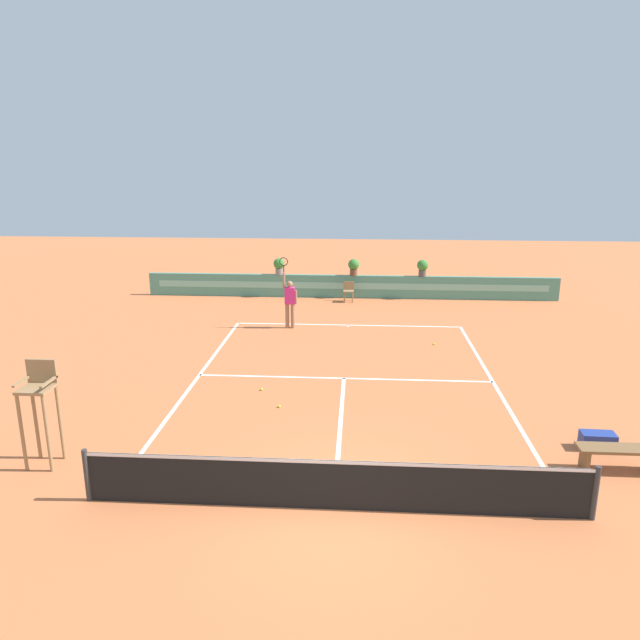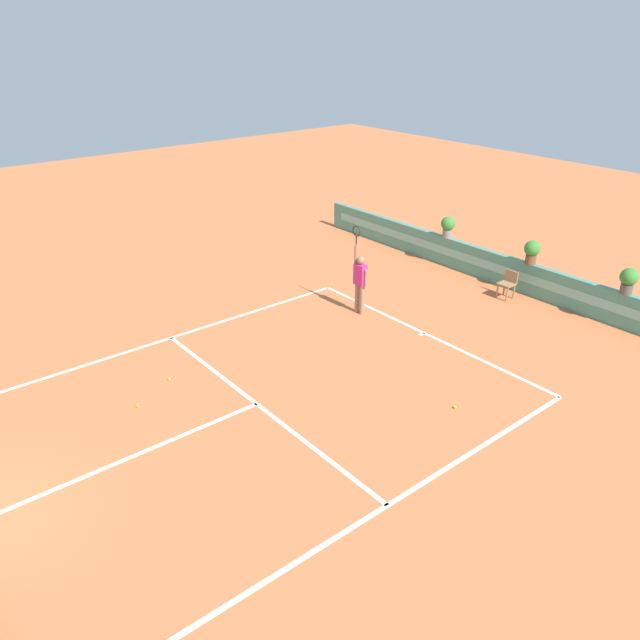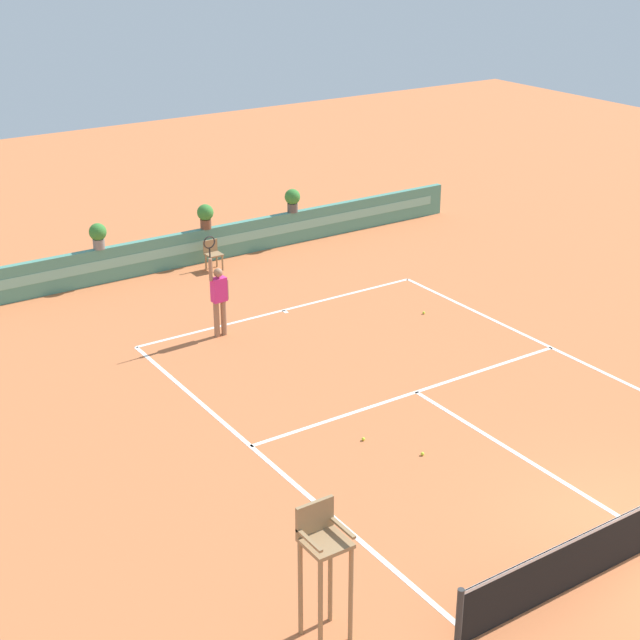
{
  "view_description": "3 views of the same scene",
  "coord_description": "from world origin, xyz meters",
  "px_view_note": "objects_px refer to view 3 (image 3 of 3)",
  "views": [
    {
      "loc": [
        0.36,
        -9.1,
        5.94
      ],
      "look_at": [
        -0.84,
        8.9,
        1.0
      ],
      "focal_mm": 33.13,
      "sensor_mm": 36.0,
      "label": 1
    },
    {
      "loc": [
        9.8,
        0.24,
        7.64
      ],
      "look_at": [
        -0.84,
        8.9,
        1.0
      ],
      "focal_mm": 34.57,
      "sensor_mm": 36.0,
      "label": 2
    },
    {
      "loc": [
        -11.94,
        -7.82,
        9.62
      ],
      "look_at": [
        -0.84,
        8.9,
        1.0
      ],
      "focal_mm": 54.01,
      "sensor_mm": 36.0,
      "label": 3
    }
  ],
  "objects_px": {
    "tennis_ball_near_baseline": "(363,439)",
    "tennis_ball_mid_court": "(422,454)",
    "potted_plant_left": "(98,234)",
    "potted_plant_centre": "(205,215)",
    "potted_plant_right": "(292,199)",
    "tennis_player": "(219,295)",
    "tennis_ball_by_sideline": "(424,313)",
    "ball_kid_chair": "(213,253)",
    "umpire_chair": "(323,557)"
  },
  "relations": [
    {
      "from": "tennis_player",
      "to": "potted_plant_centre",
      "type": "bearing_deg",
      "value": 65.9
    },
    {
      "from": "tennis_ball_mid_court",
      "to": "potted_plant_centre",
      "type": "relative_size",
      "value": 0.09
    },
    {
      "from": "tennis_ball_by_sideline",
      "to": "potted_plant_left",
      "type": "bearing_deg",
      "value": 132.02
    },
    {
      "from": "potted_plant_centre",
      "to": "potted_plant_left",
      "type": "bearing_deg",
      "value": 180.0
    },
    {
      "from": "tennis_ball_by_sideline",
      "to": "tennis_ball_near_baseline",
      "type": "bearing_deg",
      "value": -139.47
    },
    {
      "from": "tennis_player",
      "to": "tennis_ball_by_sideline",
      "type": "xyz_separation_m",
      "value": [
        4.99,
        -1.71,
        -1.02
      ]
    },
    {
      "from": "tennis_ball_near_baseline",
      "to": "tennis_ball_by_sideline",
      "type": "height_order",
      "value": "same"
    },
    {
      "from": "tennis_ball_mid_court",
      "to": "potted_plant_right",
      "type": "distance_m",
      "value": 13.04
    },
    {
      "from": "ball_kid_chair",
      "to": "potted_plant_right",
      "type": "relative_size",
      "value": 1.17
    },
    {
      "from": "tennis_ball_near_baseline",
      "to": "tennis_ball_mid_court",
      "type": "relative_size",
      "value": 1.0
    },
    {
      "from": "umpire_chair",
      "to": "tennis_player",
      "type": "xyz_separation_m",
      "value": [
        3.76,
        10.13,
        -0.29
      ]
    },
    {
      "from": "tennis_ball_near_baseline",
      "to": "potted_plant_left",
      "type": "relative_size",
      "value": 0.09
    },
    {
      "from": "potted_plant_centre",
      "to": "potted_plant_right",
      "type": "bearing_deg",
      "value": 0.0
    },
    {
      "from": "tennis_player",
      "to": "potted_plant_right",
      "type": "height_order",
      "value": "tennis_player"
    },
    {
      "from": "tennis_player",
      "to": "umpire_chair",
      "type": "bearing_deg",
      "value": -110.35
    },
    {
      "from": "umpire_chair",
      "to": "potted_plant_centre",
      "type": "xyz_separation_m",
      "value": [
        5.99,
        15.13,
        0.07
      ]
    },
    {
      "from": "ball_kid_chair",
      "to": "tennis_ball_mid_court",
      "type": "relative_size",
      "value": 12.5
    },
    {
      "from": "umpire_chair",
      "to": "potted_plant_centre",
      "type": "relative_size",
      "value": 2.96
    },
    {
      "from": "tennis_player",
      "to": "potted_plant_right",
      "type": "distance_m",
      "value": 7.23
    },
    {
      "from": "tennis_ball_near_baseline",
      "to": "potted_plant_right",
      "type": "bearing_deg",
      "value": 64.4
    },
    {
      "from": "tennis_player",
      "to": "tennis_ball_near_baseline",
      "type": "bearing_deg",
      "value": -90.58
    },
    {
      "from": "ball_kid_chair",
      "to": "tennis_ball_by_sideline",
      "type": "xyz_separation_m",
      "value": [
        2.95,
        -5.97,
        -0.44
      ]
    },
    {
      "from": "potted_plant_left",
      "to": "tennis_ball_mid_court",
      "type": "bearing_deg",
      "value": -82.45
    },
    {
      "from": "tennis_ball_near_baseline",
      "to": "tennis_ball_by_sideline",
      "type": "bearing_deg",
      "value": 40.53
    },
    {
      "from": "tennis_player",
      "to": "potted_plant_left",
      "type": "distance_m",
      "value": 5.12
    },
    {
      "from": "ball_kid_chair",
      "to": "potted_plant_left",
      "type": "relative_size",
      "value": 1.17
    },
    {
      "from": "umpire_chair",
      "to": "tennis_player",
      "type": "bearing_deg",
      "value": 69.65
    },
    {
      "from": "potted_plant_left",
      "to": "potted_plant_right",
      "type": "xyz_separation_m",
      "value": [
        6.27,
        0.0,
        0.0
      ]
    },
    {
      "from": "tennis_player",
      "to": "potted_plant_left",
      "type": "height_order",
      "value": "tennis_player"
    },
    {
      "from": "tennis_ball_mid_court",
      "to": "tennis_ball_by_sideline",
      "type": "relative_size",
      "value": 1.0
    },
    {
      "from": "umpire_chair",
      "to": "potted_plant_left",
      "type": "bearing_deg",
      "value": 79.85
    },
    {
      "from": "umpire_chair",
      "to": "tennis_ball_by_sideline",
      "type": "relative_size",
      "value": 31.47
    },
    {
      "from": "potted_plant_centre",
      "to": "tennis_ball_near_baseline",
      "type": "bearing_deg",
      "value": -101.77
    },
    {
      "from": "potted_plant_left",
      "to": "potted_plant_centre",
      "type": "relative_size",
      "value": 1.0
    },
    {
      "from": "ball_kid_chair",
      "to": "tennis_player",
      "type": "relative_size",
      "value": 0.33
    },
    {
      "from": "tennis_ball_near_baseline",
      "to": "potted_plant_centre",
      "type": "bearing_deg",
      "value": 78.23
    },
    {
      "from": "potted_plant_left",
      "to": "potted_plant_right",
      "type": "height_order",
      "value": "same"
    },
    {
      "from": "tennis_ball_near_baseline",
      "to": "tennis_ball_mid_court",
      "type": "distance_m",
      "value": 1.24
    },
    {
      "from": "tennis_ball_mid_court",
      "to": "potted_plant_left",
      "type": "relative_size",
      "value": 0.09
    },
    {
      "from": "umpire_chair",
      "to": "potted_plant_left",
      "type": "height_order",
      "value": "umpire_chair"
    },
    {
      "from": "umpire_chair",
      "to": "potted_plant_centre",
      "type": "bearing_deg",
      "value": 68.39
    },
    {
      "from": "potted_plant_right",
      "to": "potted_plant_centre",
      "type": "distance_m",
      "value": 2.99
    },
    {
      "from": "tennis_ball_mid_court",
      "to": "tennis_ball_near_baseline",
      "type": "bearing_deg",
      "value": 119.83
    },
    {
      "from": "ball_kid_chair",
      "to": "umpire_chair",
      "type": "bearing_deg",
      "value": -111.95
    },
    {
      "from": "umpire_chair",
      "to": "tennis_ball_by_sideline",
      "type": "distance_m",
      "value": 12.21
    },
    {
      "from": "tennis_ball_by_sideline",
      "to": "potted_plant_right",
      "type": "distance_m",
      "value": 6.85
    },
    {
      "from": "ball_kid_chair",
      "to": "tennis_player",
      "type": "xyz_separation_m",
      "value": [
        -2.04,
        -4.26,
        0.57
      ]
    },
    {
      "from": "tennis_player",
      "to": "potted_plant_left",
      "type": "relative_size",
      "value": 3.57
    },
    {
      "from": "tennis_ball_near_baseline",
      "to": "potted_plant_centre",
      "type": "height_order",
      "value": "potted_plant_centre"
    },
    {
      "from": "umpire_chair",
      "to": "tennis_ball_mid_court",
      "type": "height_order",
      "value": "umpire_chair"
    }
  ]
}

